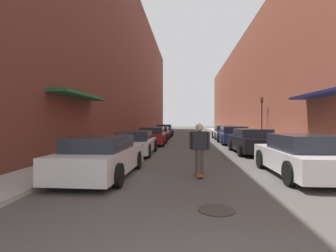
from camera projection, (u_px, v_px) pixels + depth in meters
The scene contains 17 objects.
ground at pixel (191, 139), 25.15m from camera, with size 128.90×128.90×0.00m, color #4C4947.
curb_strip_left at pixel (149, 135), 31.34m from camera, with size 1.80×58.59×0.12m.
curb_strip_right at pixel (233, 135), 30.64m from camera, with size 1.80×58.59×0.12m.
building_row_left at pixel (125, 69), 31.41m from camera, with size 4.90×58.59×15.97m.
building_row_right at pixel (259, 86), 30.34m from camera, with size 4.90×58.59×11.50m.
parked_car_left_0 at pixel (102, 157), 7.98m from camera, with size 1.88×4.33×1.25m.
parked_car_left_1 at pixel (135, 143), 13.39m from camera, with size 1.88×4.35×1.20m.
parked_car_left_2 at pixel (153, 136), 18.93m from camera, with size 1.94×4.12×1.27m.
parked_car_left_3 at pixel (160, 133), 24.73m from camera, with size 1.88×4.43×1.18m.
parked_car_left_4 at pixel (164, 130), 29.87m from camera, with size 1.96×3.93×1.34m.
parked_car_right_0 at pixel (302, 156), 8.01m from camera, with size 1.91×4.26×1.29m.
parked_car_right_1 at pixel (251, 141), 13.78m from camera, with size 1.86×4.37×1.30m.
parked_car_right_2 at pixel (233, 135), 19.72m from camera, with size 2.08×4.48×1.32m.
parked_car_right_3 at pixel (224, 133), 25.11m from camera, with size 2.04×4.20×1.29m.
skateboarder at pixel (200, 144), 7.98m from camera, with size 0.62×0.78×1.62m.
manhole_cover at pixel (217, 210), 4.95m from camera, with size 0.70×0.70×0.02m.
traffic_light at pixel (262, 114), 20.67m from camera, with size 0.16×0.22×3.47m.
Camera 1 is at (-0.48, -1.78, 1.69)m, focal length 28.00 mm.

